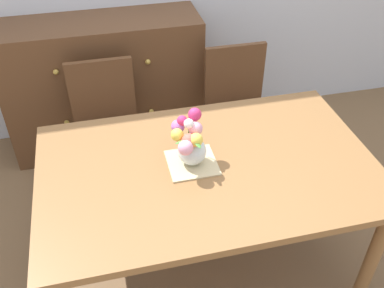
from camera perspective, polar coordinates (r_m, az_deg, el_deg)
name	(u,v)px	position (r m, az deg, el deg)	size (l,w,h in m)	color
ground_plane	(205,262)	(2.70, 1.72, -15.10)	(12.00, 12.00, 0.00)	brown
dining_table	(208,178)	(2.19, 2.05, -4.41)	(1.64, 1.03, 0.77)	olive
chair_left	(106,120)	(2.91, -11.08, 3.03)	(0.42, 0.42, 0.90)	brown
chair_right	(238,103)	(3.05, 5.97, 5.34)	(0.42, 0.42, 0.90)	brown
dresser	(105,86)	(3.33, -11.23, 7.41)	(1.40, 0.47, 1.00)	brown
placemat	(192,163)	(2.14, 0.00, -2.44)	(0.24, 0.24, 0.01)	#CCB789
flower_vase	(190,143)	(2.06, -0.25, 0.19)	(0.16, 0.22, 0.25)	silver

